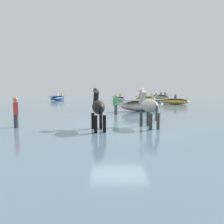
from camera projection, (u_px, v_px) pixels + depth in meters
name	position (u px, v px, depth m)	size (l,w,h in m)	color
ground_plane	(118.00, 133.00, 10.94)	(120.00, 120.00, 0.00)	#84755B
water_surface	(111.00, 110.00, 20.87)	(90.00, 90.00, 0.29)	slate
horse_lead_black	(98.00, 108.00, 9.98)	(0.69, 1.88, 2.03)	black
horse_trailing_grey	(149.00, 107.00, 10.67)	(0.83, 1.88, 2.03)	gray
boat_near_port	(143.00, 105.00, 18.69)	(4.20, 3.37, 1.33)	#B2AD9E
boat_mid_outer	(119.00, 98.00, 33.85)	(2.20, 2.94, 1.07)	silver
boat_mid_channel	(58.00, 98.00, 34.67)	(2.29, 3.30, 1.12)	#28518E
boat_near_starboard	(175.00, 101.00, 26.28)	(3.11, 2.23, 1.11)	gold
boat_far_offshore	(146.00, 99.00, 32.00)	(3.19, 2.22, 1.14)	gold
boat_distant_east	(162.00, 97.00, 36.17)	(2.30, 3.74, 1.25)	#B2AD9E
person_onlooker_right	(116.00, 106.00, 16.08)	(0.38, 0.35, 1.63)	#383842
person_wading_close	(16.00, 115.00, 10.64)	(0.30, 0.37, 1.63)	#383842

